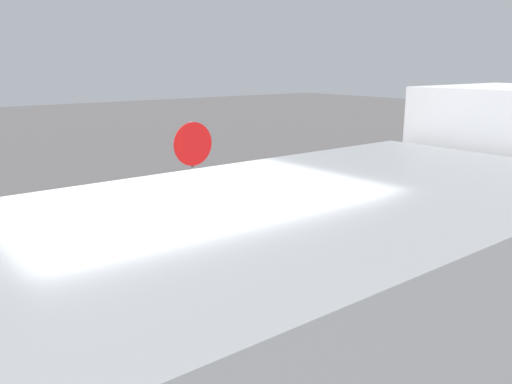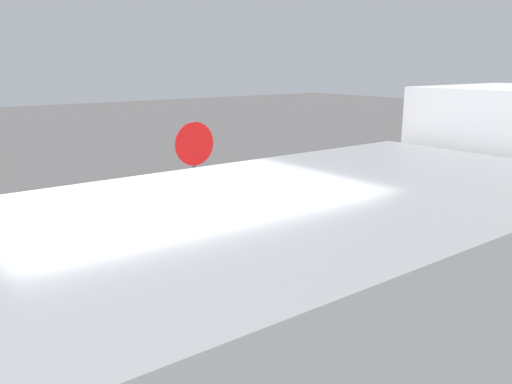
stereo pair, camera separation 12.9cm
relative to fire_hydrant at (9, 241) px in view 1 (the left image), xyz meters
The scene contains 3 objects.
fire_hydrant is the anchor object (origin of this frame).
stop_sign 3.21m from the fire_hydrant, 15.15° to the right, with size 0.76×0.08×2.13m.
dump_truck_gray 6.46m from the fire_hydrant, 71.74° to the right, with size 7.01×2.83×3.00m.
Camera 1 is at (-1.78, -3.34, 3.26)m, focal length 36.41 mm.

